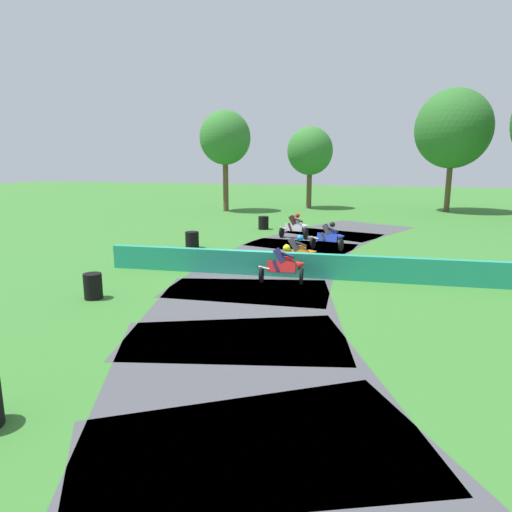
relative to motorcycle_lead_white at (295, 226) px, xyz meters
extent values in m
plane|color=#38752D|center=(0.18, -8.34, -0.66)|extent=(120.00, 120.00, 0.00)
cube|color=#47474C|center=(2.70, 3.87, -0.65)|extent=(7.89, 8.67, 0.01)
cube|color=#47474C|center=(1.19, -0.05, -0.65)|extent=(7.12, 8.26, 0.01)
cube|color=#47474C|center=(0.36, -4.15, -0.65)|extent=(6.16, 7.63, 0.01)
cube|color=#47474C|center=(0.21, -8.34, -0.65)|extent=(5.68, 7.29, 0.01)
cube|color=#47474C|center=(0.75, -12.50, -0.65)|extent=(6.72, 8.02, 0.01)
cube|color=#47474C|center=(1.96, -16.51, -0.65)|extent=(7.58, 8.52, 0.01)
cube|color=#239375|center=(4.93, -8.12, -0.21)|extent=(21.30, 1.29, 0.90)
cylinder|color=black|center=(0.60, -0.18, -0.36)|extent=(0.22, 0.70, 0.70)
cylinder|color=black|center=(-0.77, 0.08, -0.36)|extent=(0.22, 0.70, 0.70)
cube|color=silver|center=(-0.08, 0.00, -0.07)|extent=(1.05, 0.52, 0.44)
ellipsoid|color=silver|center=(0.11, 0.02, 0.19)|extent=(0.49, 0.39, 0.29)
cone|color=silver|center=(0.60, -0.10, 0.05)|extent=(0.44, 0.42, 0.45)
cylinder|color=#B2B2B7|center=(-0.69, -0.02, -0.12)|extent=(0.42, 0.18, 0.17)
cube|color=#331919|center=(-0.14, 0.09, 0.31)|extent=(0.53, 0.43, 0.61)
sphere|color=red|center=(0.08, 0.09, 0.59)|extent=(0.26, 0.26, 0.26)
cylinder|color=#331919|center=(0.17, 0.21, 0.30)|extent=(0.43, 0.19, 0.24)
cylinder|color=#331919|center=(0.10, -0.14, 0.37)|extent=(0.43, 0.19, 0.24)
cylinder|color=#331919|center=(-0.22, 0.21, -0.08)|extent=(0.27, 0.21, 0.42)
cylinder|color=#331919|center=(-0.28, -0.13, -0.01)|extent=(0.27, 0.21, 0.42)
cylinder|color=black|center=(2.72, -3.00, -0.37)|extent=(0.26, 0.77, 0.77)
cylinder|color=black|center=(1.36, -2.69, -0.37)|extent=(0.26, 0.77, 0.77)
cube|color=#1E38B2|center=(2.06, -2.74, -0.09)|extent=(1.06, 0.61, 0.47)
ellipsoid|color=#1E38B2|center=(2.26, -2.70, 0.15)|extent=(0.51, 0.43, 0.32)
cone|color=#1E38B2|center=(2.73, -2.86, 0.02)|extent=(0.43, 0.45, 0.49)
cylinder|color=#B2B2B7|center=(1.45, -2.75, -0.13)|extent=(0.42, 0.22, 0.18)
cube|color=#28282D|center=(2.01, -2.60, 0.27)|extent=(0.52, 0.48, 0.63)
sphere|color=black|center=(2.25, -2.56, 0.53)|extent=(0.26, 0.26, 0.26)
cylinder|color=#28282D|center=(2.32, -2.49, 0.23)|extent=(0.43, 0.24, 0.25)
cylinder|color=#28282D|center=(2.25, -2.82, 0.35)|extent=(0.43, 0.24, 0.25)
cylinder|color=#28282D|center=(1.92, -2.53, -0.13)|extent=(0.26, 0.26, 0.42)
cylinder|color=#28282D|center=(1.85, -2.86, -0.01)|extent=(0.26, 0.26, 0.42)
cylinder|color=black|center=(2.01, -7.09, -0.37)|extent=(0.15, 0.75, 0.75)
cylinder|color=black|center=(0.62, -7.21, -0.37)|extent=(0.15, 0.75, 0.75)
cube|color=orange|center=(1.31, -7.07, -0.08)|extent=(1.03, 0.46, 0.46)
ellipsoid|color=orange|center=(1.48, -6.98, 0.17)|extent=(0.47, 0.37, 0.31)
cone|color=orange|center=(1.98, -6.97, 0.04)|extent=(0.42, 0.43, 0.48)
cylinder|color=#B2B2B7|center=(0.72, -7.25, -0.12)|extent=(0.41, 0.13, 0.18)
cube|color=#28282D|center=(1.22, -6.96, 0.29)|extent=(0.52, 0.44, 0.63)
sphere|color=#1E7FE0|center=(1.43, -6.87, 0.56)|extent=(0.26, 0.26, 0.26)
cylinder|color=#28282D|center=(1.48, -6.76, 0.26)|extent=(0.43, 0.12, 0.24)
cylinder|color=#28282D|center=(1.51, -7.11, 0.36)|extent=(0.43, 0.12, 0.24)
cylinder|color=#28282D|center=(1.11, -6.90, -0.11)|extent=(0.28, 0.21, 0.42)
cylinder|color=#28282D|center=(1.14, -7.25, -0.01)|extent=(0.28, 0.21, 0.42)
cylinder|color=black|center=(1.90, -9.26, -0.37)|extent=(0.15, 0.76, 0.75)
cylinder|color=black|center=(0.51, -9.37, -0.37)|extent=(0.15, 0.76, 0.75)
cube|color=red|center=(1.20, -9.22, -0.08)|extent=(1.03, 0.46, 0.47)
ellipsoid|color=red|center=(1.37, -9.13, 0.16)|extent=(0.46, 0.37, 0.31)
cone|color=red|center=(1.87, -9.13, 0.03)|extent=(0.42, 0.44, 0.48)
cylinder|color=#B2B2B7|center=(0.61, -9.40, -0.12)|extent=(0.41, 0.12, 0.18)
cube|color=#1E1E4C|center=(1.11, -9.11, 0.28)|extent=(0.52, 0.45, 0.63)
sphere|color=yellow|center=(1.32, -9.01, 0.55)|extent=(0.26, 0.26, 0.26)
cylinder|color=#1E1E4C|center=(1.37, -8.91, 0.25)|extent=(0.43, 0.13, 0.24)
cylinder|color=#1E1E4C|center=(1.40, -9.25, 0.36)|extent=(0.43, 0.13, 0.24)
cylinder|color=#1E1E4C|center=(1.00, -9.06, -0.12)|extent=(0.28, 0.22, 0.42)
cylinder|color=#1E1E4C|center=(1.03, -9.40, -0.01)|extent=(0.28, 0.22, 0.42)
cylinder|color=black|center=(-2.48, 2.71, -0.56)|extent=(0.63, 0.63, 0.20)
cylinder|color=black|center=(-2.48, 2.71, -0.36)|extent=(0.63, 0.63, 0.20)
cylinder|color=black|center=(-2.48, 2.71, -0.16)|extent=(0.63, 0.63, 0.20)
cylinder|color=black|center=(-2.48, 2.71, 0.04)|extent=(0.63, 0.63, 0.20)
cylinder|color=black|center=(-4.34, -4.08, -0.56)|extent=(0.65, 0.65, 0.20)
cylinder|color=black|center=(-4.34, -4.08, -0.36)|extent=(0.65, 0.65, 0.20)
cylinder|color=black|center=(-4.34, -4.08, -0.16)|extent=(0.65, 0.65, 0.20)
cylinder|color=black|center=(-4.34, -4.08, 0.04)|extent=(0.65, 0.65, 0.20)
cylinder|color=black|center=(-4.05, -12.57, -0.56)|extent=(0.56, 0.56, 0.20)
cylinder|color=black|center=(-4.05, -12.57, -0.36)|extent=(0.56, 0.56, 0.20)
cylinder|color=black|center=(-4.05, -12.57, -0.16)|extent=(0.56, 0.56, 0.20)
cylinder|color=black|center=(-4.05, -12.57, 0.04)|extent=(0.56, 0.56, 0.20)
cylinder|color=brown|center=(9.69, 16.14, 1.39)|extent=(0.44, 0.44, 4.09)
ellipsoid|color=#2D6B28|center=(9.69, 16.14, 5.96)|extent=(5.94, 5.94, 6.23)
cylinder|color=brown|center=(-1.69, 15.80, 0.98)|extent=(0.44, 0.44, 3.27)
ellipsoid|color=#33752D|center=(-1.69, 15.80, 4.27)|extent=(3.90, 3.90, 4.10)
cylinder|color=brown|center=(-7.99, 11.73, 1.44)|extent=(0.44, 0.44, 4.19)
ellipsoid|color=#33752D|center=(-7.99, 11.73, 5.28)|extent=(4.11, 4.11, 4.32)
camera|label=1|loc=(4.39, -24.44, 3.60)|focal=32.18mm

